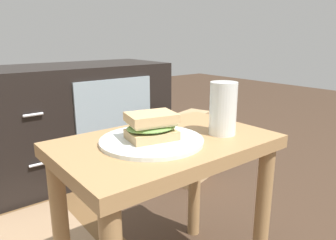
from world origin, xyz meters
name	(u,v)px	position (x,y,z in m)	size (l,w,h in m)	color
side_table	(166,171)	(0.00, 0.00, 0.37)	(0.56, 0.36, 0.46)	#A37A4C
tv_cabinet	(75,120)	(0.13, 0.95, 0.29)	(0.96, 0.46, 0.58)	black
plate	(152,141)	(-0.05, 0.00, 0.47)	(0.26, 0.26, 0.01)	silver
sandwich_front	(152,126)	(-0.05, 0.00, 0.50)	(0.14, 0.12, 0.07)	tan
beer_glass	(223,109)	(0.15, -0.06, 0.53)	(0.07, 0.07, 0.14)	silver
paper_bag	(190,148)	(0.54, 0.49, 0.17)	(0.24, 0.19, 0.35)	tan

